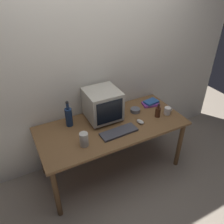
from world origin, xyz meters
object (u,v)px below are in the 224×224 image
(keyboard, at_px, (119,132))
(bottle_short, at_px, (158,112))
(bottle_tall, at_px, (69,116))
(cd_spindle, at_px, (135,110))
(mug, at_px, (168,111))
(metal_canister, at_px, (84,139))
(book_stack, at_px, (151,103))
(computer_mouse, at_px, (140,122))
(crt_monitor, at_px, (102,104))

(keyboard, relative_size, bottle_short, 2.32)
(bottle_tall, xyz_separation_m, cd_spindle, (0.82, -0.11, -0.10))
(bottle_short, xyz_separation_m, mug, (0.14, -0.01, -0.02))
(keyboard, relative_size, metal_canister, 2.80)
(bottle_short, relative_size, cd_spindle, 1.51)
(keyboard, height_order, bottle_short, bottle_short)
(book_stack, xyz_separation_m, mug, (0.05, -0.27, 0.02))
(book_stack, distance_m, cd_spindle, 0.28)
(computer_mouse, bearing_deg, book_stack, 24.59)
(mug, xyz_separation_m, cd_spindle, (-0.33, 0.22, -0.02))
(crt_monitor, height_order, mug, crt_monitor)
(crt_monitor, bearing_deg, book_stack, -0.56)
(bottle_tall, bearing_deg, book_stack, -2.96)
(crt_monitor, relative_size, metal_canister, 2.60)
(bottle_tall, relative_size, bottle_short, 1.78)
(crt_monitor, bearing_deg, bottle_tall, 172.86)
(book_stack, bearing_deg, mug, -79.04)
(computer_mouse, xyz_separation_m, mug, (0.40, 0.01, 0.03))
(bottle_tall, relative_size, book_stack, 1.37)
(mug, bearing_deg, keyboard, -175.37)
(keyboard, xyz_separation_m, computer_mouse, (0.31, 0.05, 0.01))
(bottle_tall, relative_size, mug, 2.67)
(computer_mouse, bearing_deg, bottle_tall, 141.48)
(cd_spindle, relative_size, metal_canister, 0.80)
(bottle_tall, xyz_separation_m, bottle_short, (1.00, -0.32, -0.05))
(computer_mouse, xyz_separation_m, bottle_short, (0.26, 0.02, 0.05))
(computer_mouse, relative_size, mug, 0.83)
(keyboard, bearing_deg, metal_canister, 179.47)
(cd_spindle, bearing_deg, book_stack, 10.59)
(bottle_short, relative_size, book_stack, 0.77)
(crt_monitor, relative_size, mug, 3.26)
(crt_monitor, height_order, cd_spindle, crt_monitor)
(book_stack, relative_size, metal_canister, 1.56)
(mug, relative_size, metal_canister, 0.80)
(crt_monitor, relative_size, bottle_short, 2.16)
(keyboard, xyz_separation_m, bottle_short, (0.57, 0.07, 0.05))
(computer_mouse, distance_m, mug, 0.41)
(computer_mouse, bearing_deg, keyboard, 174.98)
(computer_mouse, relative_size, bottle_short, 0.55)
(crt_monitor, bearing_deg, keyboard, -84.32)
(bottle_short, xyz_separation_m, book_stack, (0.09, 0.26, -0.04))
(bottle_tall, height_order, book_stack, bottle_tall)
(keyboard, relative_size, mug, 3.50)
(mug, height_order, metal_canister, metal_canister)
(crt_monitor, xyz_separation_m, bottle_short, (0.61, -0.27, -0.13))
(metal_canister, bearing_deg, bottle_tall, 93.08)
(computer_mouse, distance_m, book_stack, 0.45)
(computer_mouse, bearing_deg, bottle_short, -10.19)
(computer_mouse, xyz_separation_m, metal_canister, (-0.72, -0.06, 0.06))
(bottle_tall, bearing_deg, keyboard, -41.91)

